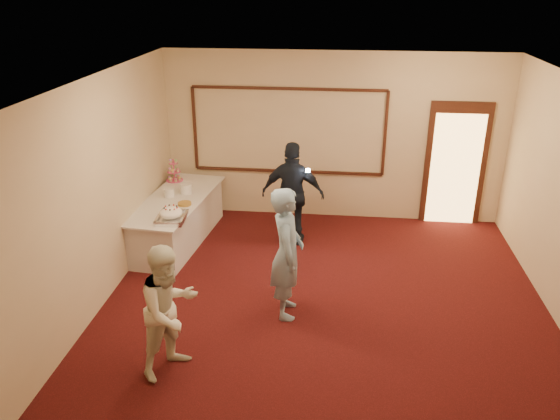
{
  "coord_description": "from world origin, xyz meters",
  "views": [
    {
      "loc": [
        0.11,
        -5.94,
        4.12
      ],
      "look_at": [
        -0.67,
        0.96,
        1.15
      ],
      "focal_mm": 35.0,
      "sensor_mm": 36.0,
      "label": 1
    }
  ],
  "objects_px": {
    "man": "(287,253)",
    "woman": "(170,310)",
    "guest": "(293,194)",
    "plate_stack_a": "(169,193)",
    "tart": "(185,204)",
    "plate_stack_b": "(186,189)",
    "buffet_table": "(177,220)",
    "pavlova_tray": "(171,215)",
    "cupcake_stand": "(174,172)"
  },
  "relations": [
    {
      "from": "cupcake_stand",
      "to": "tart",
      "type": "xyz_separation_m",
      "value": [
        0.49,
        -1.11,
        -0.13
      ]
    },
    {
      "from": "man",
      "to": "woman",
      "type": "height_order",
      "value": "man"
    },
    {
      "from": "buffet_table",
      "to": "tart",
      "type": "distance_m",
      "value": 0.54
    },
    {
      "from": "tart",
      "to": "guest",
      "type": "relative_size",
      "value": 0.14
    },
    {
      "from": "plate_stack_b",
      "to": "guest",
      "type": "bearing_deg",
      "value": -3.3
    },
    {
      "from": "man",
      "to": "woman",
      "type": "relative_size",
      "value": 1.15
    },
    {
      "from": "tart",
      "to": "woman",
      "type": "xyz_separation_m",
      "value": [
        0.64,
        -2.91,
        -0.02
      ]
    },
    {
      "from": "buffet_table",
      "to": "tart",
      "type": "relative_size",
      "value": 9.98
    },
    {
      "from": "buffet_table",
      "to": "plate_stack_a",
      "type": "bearing_deg",
      "value": 151.91
    },
    {
      "from": "buffet_table",
      "to": "woman",
      "type": "distance_m",
      "value": 3.33
    },
    {
      "from": "guest",
      "to": "plate_stack_b",
      "type": "bearing_deg",
      "value": 0.56
    },
    {
      "from": "plate_stack_a",
      "to": "guest",
      "type": "xyz_separation_m",
      "value": [
        2.04,
        0.09,
        0.03
      ]
    },
    {
      "from": "tart",
      "to": "buffet_table",
      "type": "bearing_deg",
      "value": 131.14
    },
    {
      "from": "guest",
      "to": "plate_stack_a",
      "type": "bearing_deg",
      "value": 6.31
    },
    {
      "from": "cupcake_stand",
      "to": "man",
      "type": "relative_size",
      "value": 0.25
    },
    {
      "from": "pavlova_tray",
      "to": "man",
      "type": "bearing_deg",
      "value": -30.39
    },
    {
      "from": "buffet_table",
      "to": "pavlova_tray",
      "type": "bearing_deg",
      "value": -76.8
    },
    {
      "from": "cupcake_stand",
      "to": "woman",
      "type": "distance_m",
      "value": 4.18
    },
    {
      "from": "plate_stack_a",
      "to": "guest",
      "type": "height_order",
      "value": "guest"
    },
    {
      "from": "man",
      "to": "guest",
      "type": "xyz_separation_m",
      "value": [
        -0.11,
        2.08,
        -0.02
      ]
    },
    {
      "from": "woman",
      "to": "guest",
      "type": "xyz_separation_m",
      "value": [
        1.05,
        3.33,
        0.1
      ]
    },
    {
      "from": "buffet_table",
      "to": "pavlova_tray",
      "type": "relative_size",
      "value": 4.24
    },
    {
      "from": "plate_stack_a",
      "to": "plate_stack_b",
      "type": "height_order",
      "value": "plate_stack_b"
    },
    {
      "from": "buffet_table",
      "to": "pavlova_tray",
      "type": "height_order",
      "value": "pavlova_tray"
    },
    {
      "from": "guest",
      "to": "man",
      "type": "bearing_deg",
      "value": 96.93
    },
    {
      "from": "guest",
      "to": "tart",
      "type": "bearing_deg",
      "value": 17.85
    },
    {
      "from": "cupcake_stand",
      "to": "buffet_table",
      "type": "bearing_deg",
      "value": -73.03
    },
    {
      "from": "plate_stack_b",
      "to": "woman",
      "type": "height_order",
      "value": "woman"
    },
    {
      "from": "pavlova_tray",
      "to": "tart",
      "type": "height_order",
      "value": "pavlova_tray"
    },
    {
      "from": "tart",
      "to": "man",
      "type": "bearing_deg",
      "value": -42.56
    },
    {
      "from": "buffet_table",
      "to": "cupcake_stand",
      "type": "distance_m",
      "value": 1.03
    },
    {
      "from": "cupcake_stand",
      "to": "plate_stack_a",
      "type": "distance_m",
      "value": 0.79
    },
    {
      "from": "pavlova_tray",
      "to": "cupcake_stand",
      "type": "xyz_separation_m",
      "value": [
        -0.45,
        1.69,
        0.07
      ]
    },
    {
      "from": "pavlova_tray",
      "to": "cupcake_stand",
      "type": "relative_size",
      "value": 1.34
    },
    {
      "from": "buffet_table",
      "to": "plate_stack_a",
      "type": "xyz_separation_m",
      "value": [
        -0.12,
        0.06,
        0.46
      ]
    },
    {
      "from": "cupcake_stand",
      "to": "woman",
      "type": "height_order",
      "value": "woman"
    },
    {
      "from": "tart",
      "to": "man",
      "type": "distance_m",
      "value": 2.45
    },
    {
      "from": "cupcake_stand",
      "to": "plate_stack_b",
      "type": "xyz_separation_m",
      "value": [
        0.38,
        -0.58,
        -0.07
      ]
    },
    {
      "from": "tart",
      "to": "man",
      "type": "xyz_separation_m",
      "value": [
        1.8,
        -1.65,
        0.09
      ]
    },
    {
      "from": "tart",
      "to": "pavlova_tray",
      "type": "bearing_deg",
      "value": -93.91
    },
    {
      "from": "plate_stack_b",
      "to": "tart",
      "type": "distance_m",
      "value": 0.54
    },
    {
      "from": "pavlova_tray",
      "to": "cupcake_stand",
      "type": "bearing_deg",
      "value": 105.09
    },
    {
      "from": "man",
      "to": "guest",
      "type": "relative_size",
      "value": 1.02
    },
    {
      "from": "buffet_table",
      "to": "cupcake_stand",
      "type": "relative_size",
      "value": 5.67
    },
    {
      "from": "plate_stack_b",
      "to": "guest",
      "type": "height_order",
      "value": "guest"
    },
    {
      "from": "guest",
      "to": "woman",
      "type": "bearing_deg",
      "value": 76.38
    },
    {
      "from": "plate_stack_b",
      "to": "cupcake_stand",
      "type": "bearing_deg",
      "value": 122.77
    },
    {
      "from": "plate_stack_b",
      "to": "guest",
      "type": "relative_size",
      "value": 0.12
    },
    {
      "from": "tart",
      "to": "guest",
      "type": "height_order",
      "value": "guest"
    },
    {
      "from": "woman",
      "to": "cupcake_stand",
      "type": "bearing_deg",
      "value": 49.31
    }
  ]
}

